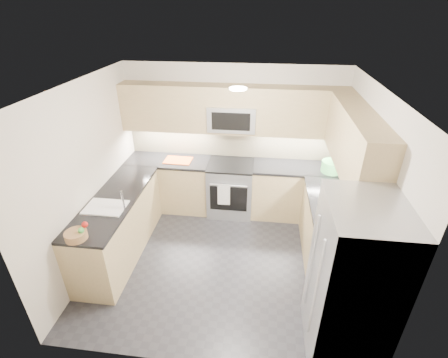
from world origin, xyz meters
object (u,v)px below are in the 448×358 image
at_px(gas_range, 231,189).
at_px(cutting_board, 178,160).
at_px(fruit_basket, 76,235).
at_px(microwave, 232,118).
at_px(utensil_bowl, 331,167).
at_px(refrigerator, 351,283).

xyz_separation_m(gas_range, cutting_board, (-0.91, 0.00, 0.49)).
height_order(cutting_board, fruit_basket, fruit_basket).
bearing_deg(microwave, fruit_basket, -124.09).
distance_m(gas_range, microwave, 1.25).
bearing_deg(microwave, gas_range, -90.00).
xyz_separation_m(utensil_bowl, cutting_board, (-2.52, 0.09, -0.08)).
bearing_deg(fruit_basket, gas_range, 54.40).
relative_size(microwave, cutting_board, 1.67).
relative_size(microwave, refrigerator, 0.42).
height_order(utensil_bowl, cutting_board, utensil_bowl).
bearing_deg(refrigerator, cutting_board, 134.17).
distance_m(cutting_board, fruit_basket, 2.26).
distance_m(refrigerator, fruit_basket, 3.01).
height_order(gas_range, cutting_board, cutting_board).
xyz_separation_m(refrigerator, cutting_board, (-2.36, 2.43, 0.05)).
bearing_deg(utensil_bowl, cutting_board, 177.92).
xyz_separation_m(gas_range, refrigerator, (1.45, -2.43, 0.45)).
height_order(refrigerator, utensil_bowl, refrigerator).
height_order(microwave, cutting_board, microwave).
relative_size(gas_range, cutting_board, 2.00).
height_order(microwave, fruit_basket, microwave).
relative_size(gas_range, fruit_basket, 3.62).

